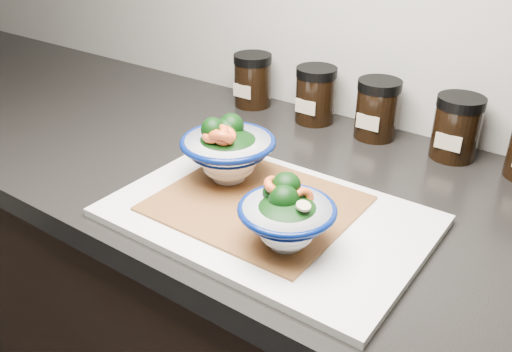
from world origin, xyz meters
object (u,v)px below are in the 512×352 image
Objects in this scene: cutting_board at (268,216)px; bowl_left at (228,151)px; spice_jar_c at (377,109)px; bowl_right at (286,217)px; spice_jar_b at (315,95)px; spice_jar_d at (457,127)px; spice_jar_a at (253,80)px.

bowl_left is at bearing 157.66° from cutting_board.
bowl_left is 0.34m from spice_jar_c.
bowl_left is 1.33× the size of spice_jar_c.
bowl_right is 1.13× the size of spice_jar_c.
cutting_board is 0.13m from bowl_left.
cutting_board is 0.10m from bowl_right.
spice_jar_b reaches higher than cutting_board.
spice_jar_b is 1.00× the size of spice_jar_d.
spice_jar_d is at bearing 67.23° from cutting_board.
spice_jar_a is (-0.29, 0.36, 0.05)m from cutting_board.
cutting_board is 0.39m from spice_jar_d.
spice_jar_d is at bearing 0.00° from spice_jar_a.
spice_jar_a is at bearing 180.00° from spice_jar_b.
bowl_right is 1.13× the size of spice_jar_d.
spice_jar_a is (-0.35, 0.41, 0.00)m from bowl_right.
spice_jar_c reaches higher than bowl_right.
spice_jar_c is (0.29, 0.00, 0.00)m from spice_jar_a.
bowl_left is 0.41m from spice_jar_d.
bowl_right is 0.42m from spice_jar_d.
spice_jar_a is at bearing 180.00° from spice_jar_d.
spice_jar_b is (0.16, 0.00, 0.00)m from spice_jar_a.
spice_jar_b is at bearing 180.00° from spice_jar_d.
spice_jar_c is (-0.06, 0.41, 0.00)m from bowl_right.
cutting_board is 3.98× the size of spice_jar_c.
spice_jar_a is at bearing 130.50° from bowl_right.
cutting_board is at bearing -69.90° from spice_jar_b.
bowl_right is at bearing -64.51° from spice_jar_b.
bowl_left is at bearing -129.22° from spice_jar_d.
spice_jar_a is 0.16m from spice_jar_b.
bowl_left is 0.20m from bowl_right.
bowl_left reaches higher than cutting_board.
spice_jar_a and spice_jar_b have the same top height.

